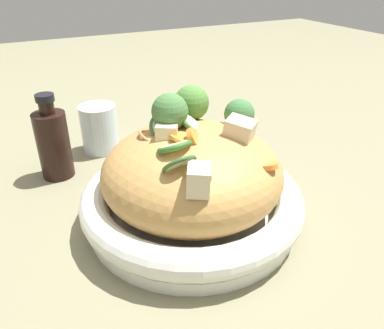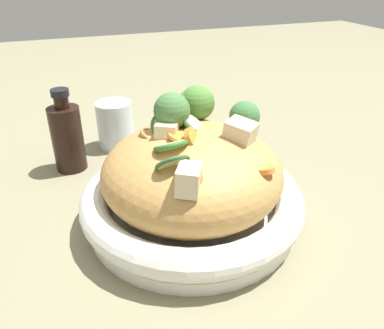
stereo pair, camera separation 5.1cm
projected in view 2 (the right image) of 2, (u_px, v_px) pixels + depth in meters
ground_plane at (192, 219)px, 0.56m from camera, size 3.00×3.00×0.00m
serving_bowl at (192, 202)px, 0.54m from camera, size 0.31×0.31×0.06m
noodle_heap at (192, 172)px, 0.52m from camera, size 0.25×0.25×0.12m
broccoli_florets at (199, 109)px, 0.53m from camera, size 0.10×0.16×0.07m
carrot_coins at (196, 141)px, 0.49m from camera, size 0.21×0.12×0.05m
zucchini_slices at (176, 138)px, 0.48m from camera, size 0.12×0.10×0.04m
chicken_chunks at (210, 147)px, 0.47m from camera, size 0.14×0.14×0.05m
soy_sauce_bottle at (67, 136)px, 0.66m from camera, size 0.05×0.05×0.15m
drinking_glass at (115, 125)px, 0.75m from camera, size 0.07×0.07×0.09m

